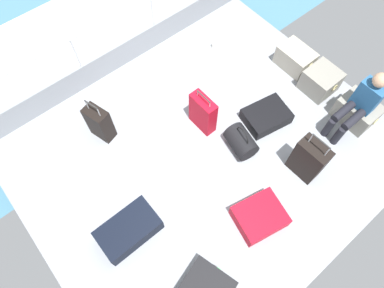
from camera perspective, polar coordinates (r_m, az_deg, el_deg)
name	(u,v)px	position (r m, az deg, el deg)	size (l,w,h in m)	color
ground_plane	(207,152)	(5.06, 2.48, -1.31)	(4.40, 5.20, 0.06)	gray
gunwale_port	(122,54)	(5.91, -11.74, 14.55)	(0.06, 5.20, 0.45)	gray
railing_port	(115,29)	(5.52, -12.84, 18.39)	(0.04, 4.20, 1.02)	silver
sea_wake	(86,31)	(7.27, -17.43, 17.62)	(12.00, 12.00, 0.01)	teal
cargo_crate_0	(295,58)	(6.05, 16.95, 13.61)	(0.61, 0.41, 0.35)	#9E9989
cargo_crate_1	(321,81)	(5.85, 20.79, 9.89)	(0.52, 0.49, 0.38)	gray
cargo_crate_2	(357,111)	(5.72, 25.95, 4.97)	(0.61, 0.43, 0.38)	gray
passenger_seated	(360,104)	(5.33, 26.41, 6.11)	(0.34, 0.66, 1.08)	#26598C
suitcase_1	(100,123)	(5.09, -15.26, 3.41)	(0.39, 0.30, 0.79)	black
suitcase_2	(308,160)	(4.85, 18.96, -2.49)	(0.44, 0.26, 0.88)	black
suitcase_3	(129,230)	(4.56, -10.56, -14.01)	(0.46, 0.79, 0.27)	black
suitcase_4	(259,217)	(4.64, 11.26, -11.88)	(0.64, 0.71, 0.24)	#B70C1E
suitcase_5	(203,113)	(4.98, 1.84, 5.22)	(0.43, 0.19, 0.74)	#B70C1E
suitcase_6	(266,116)	(5.33, 12.34, 4.58)	(0.61, 0.74, 0.21)	black
duffel_bag	(241,141)	(4.96, 8.23, 0.42)	(0.52, 0.41, 0.48)	black
paper_cup	(214,45)	(6.19, 3.70, 16.27)	(0.08, 0.08, 0.10)	white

